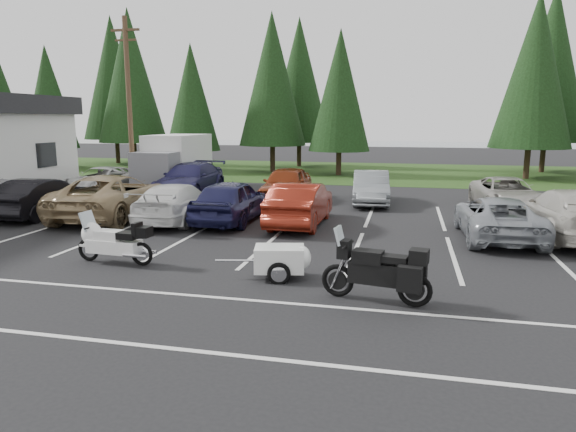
{
  "coord_description": "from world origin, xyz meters",
  "views": [
    {
      "loc": [
        4.55,
        -13.27,
        3.72
      ],
      "look_at": [
        1.59,
        -0.5,
        1.26
      ],
      "focal_mm": 32.0,
      "sensor_mm": 36.0,
      "label": 1
    }
  ],
  "objects_px": {
    "car_near_6": "(498,218)",
    "touring_motorcycle": "(114,238)",
    "car_near_1": "(42,197)",
    "car_near_2": "(113,196)",
    "car_near_4": "(231,201)",
    "car_near_0": "(0,194)",
    "car_near_5": "(300,204)",
    "car_far_4": "(507,194)",
    "car_far_2": "(286,184)",
    "car_near_7": "(570,214)",
    "cargo_trailer": "(279,262)",
    "adventure_motorcycle": "(376,265)",
    "utility_pole": "(129,101)",
    "car_far_1": "(190,179)",
    "box_truck": "(171,162)",
    "car_far_0": "(102,181)",
    "car_far_3": "(371,187)",
    "car_near_3": "(177,202)"
  },
  "relations": [
    {
      "from": "car_near_6",
      "to": "touring_motorcycle",
      "type": "relative_size",
      "value": 1.96
    },
    {
      "from": "car_near_1",
      "to": "car_near_2",
      "type": "xyz_separation_m",
      "value": [
        2.85,
        0.38,
        0.09
      ]
    },
    {
      "from": "car_near_1",
      "to": "car_near_4",
      "type": "bearing_deg",
      "value": -177.97
    },
    {
      "from": "car_near_0",
      "to": "car_near_5",
      "type": "height_order",
      "value": "car_near_5"
    },
    {
      "from": "car_near_1",
      "to": "car_near_0",
      "type": "bearing_deg",
      "value": -10.89
    },
    {
      "from": "car_far_4",
      "to": "car_near_1",
      "type": "bearing_deg",
      "value": -168.33
    },
    {
      "from": "car_near_4",
      "to": "car_far_2",
      "type": "distance_m",
      "value": 5.22
    },
    {
      "from": "car_near_7",
      "to": "cargo_trailer",
      "type": "xyz_separation_m",
      "value": [
        -7.94,
        -6.11,
        -0.41
      ]
    },
    {
      "from": "car_near_1",
      "to": "adventure_motorcycle",
      "type": "height_order",
      "value": "adventure_motorcycle"
    },
    {
      "from": "utility_pole",
      "to": "car_near_4",
      "type": "xyz_separation_m",
      "value": [
        8.32,
        -7.64,
        -3.9
      ]
    },
    {
      "from": "car_far_1",
      "to": "box_truck",
      "type": "bearing_deg",
      "value": 133.04
    },
    {
      "from": "touring_motorcycle",
      "to": "cargo_trailer",
      "type": "height_order",
      "value": "touring_motorcycle"
    },
    {
      "from": "box_truck",
      "to": "car_far_2",
      "type": "relative_size",
      "value": 1.19
    },
    {
      "from": "utility_pole",
      "to": "car_far_0",
      "type": "bearing_deg",
      "value": -104.24
    },
    {
      "from": "car_far_3",
      "to": "cargo_trailer",
      "type": "height_order",
      "value": "car_far_3"
    },
    {
      "from": "adventure_motorcycle",
      "to": "box_truck",
      "type": "bearing_deg",
      "value": 138.22
    },
    {
      "from": "touring_motorcycle",
      "to": "car_near_0",
      "type": "bearing_deg",
      "value": 150.0
    },
    {
      "from": "utility_pole",
      "to": "cargo_trailer",
      "type": "xyz_separation_m",
      "value": [
        11.69,
        -13.84,
        -4.31
      ]
    },
    {
      "from": "car_near_3",
      "to": "car_near_5",
      "type": "bearing_deg",
      "value": -179.36
    },
    {
      "from": "car_near_0",
      "to": "adventure_motorcycle",
      "type": "bearing_deg",
      "value": 159.44
    },
    {
      "from": "car_far_3",
      "to": "adventure_motorcycle",
      "type": "height_order",
      "value": "adventure_motorcycle"
    },
    {
      "from": "car_near_4",
      "to": "car_near_6",
      "type": "distance_m",
      "value": 9.12
    },
    {
      "from": "car_near_0",
      "to": "car_near_7",
      "type": "height_order",
      "value": "car_near_7"
    },
    {
      "from": "box_truck",
      "to": "touring_motorcycle",
      "type": "distance_m",
      "value": 15.03
    },
    {
      "from": "adventure_motorcycle",
      "to": "car_near_3",
      "type": "bearing_deg",
      "value": 148.09
    },
    {
      "from": "car_near_1",
      "to": "car_far_2",
      "type": "bearing_deg",
      "value": -148.1
    },
    {
      "from": "car_far_1",
      "to": "car_far_3",
      "type": "xyz_separation_m",
      "value": [
        9.0,
        -0.56,
        -0.07
      ]
    },
    {
      "from": "utility_pole",
      "to": "car_near_6",
      "type": "bearing_deg",
      "value": -25.44
    },
    {
      "from": "car_far_1",
      "to": "cargo_trailer",
      "type": "xyz_separation_m",
      "value": [
        7.67,
        -12.25,
        -0.41
      ]
    },
    {
      "from": "car_near_2",
      "to": "car_near_7",
      "type": "relative_size",
      "value": 1.1
    },
    {
      "from": "car_near_6",
      "to": "adventure_motorcycle",
      "type": "relative_size",
      "value": 1.89
    },
    {
      "from": "utility_pole",
      "to": "box_truck",
      "type": "xyz_separation_m",
      "value": [
        2.0,
        0.5,
        -3.25
      ]
    },
    {
      "from": "cargo_trailer",
      "to": "car_near_0",
      "type": "bearing_deg",
      "value": 143.47
    },
    {
      "from": "car_far_2",
      "to": "car_far_4",
      "type": "xyz_separation_m",
      "value": [
        9.49,
        0.02,
        -0.13
      ]
    },
    {
      "from": "car_near_1",
      "to": "car_far_2",
      "type": "relative_size",
      "value": 0.97
    },
    {
      "from": "utility_pole",
      "to": "box_truck",
      "type": "height_order",
      "value": "utility_pole"
    },
    {
      "from": "car_near_5",
      "to": "car_near_3",
      "type": "bearing_deg",
      "value": 4.73
    },
    {
      "from": "car_near_1",
      "to": "touring_motorcycle",
      "type": "relative_size",
      "value": 1.83
    },
    {
      "from": "touring_motorcycle",
      "to": "car_near_2",
      "type": "bearing_deg",
      "value": 125.31
    },
    {
      "from": "car_near_7",
      "to": "car_far_4",
      "type": "xyz_separation_m",
      "value": [
        -0.97,
        5.25,
        -0.13
      ]
    },
    {
      "from": "car_far_0",
      "to": "cargo_trailer",
      "type": "distance_m",
      "value": 16.93
    },
    {
      "from": "car_near_1",
      "to": "car_near_6",
      "type": "relative_size",
      "value": 0.94
    },
    {
      "from": "car_near_3",
      "to": "car_far_3",
      "type": "height_order",
      "value": "car_far_3"
    },
    {
      "from": "car_far_0",
      "to": "cargo_trailer",
      "type": "bearing_deg",
      "value": -41.03
    },
    {
      "from": "car_near_2",
      "to": "adventure_motorcycle",
      "type": "xyz_separation_m",
      "value": [
        10.43,
        -7.17,
        -0.05
      ]
    },
    {
      "from": "car_near_7",
      "to": "cargo_trailer",
      "type": "height_order",
      "value": "car_near_7"
    },
    {
      "from": "car_near_5",
      "to": "adventure_motorcycle",
      "type": "height_order",
      "value": "adventure_motorcycle"
    },
    {
      "from": "car_near_1",
      "to": "car_far_3",
      "type": "relative_size",
      "value": 1.03
    },
    {
      "from": "car_near_5",
      "to": "car_far_0",
      "type": "xyz_separation_m",
      "value": [
        -11.43,
        5.44,
        -0.09
      ]
    },
    {
      "from": "car_far_1",
      "to": "car_near_1",
      "type": "bearing_deg",
      "value": -117.44
    }
  ]
}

